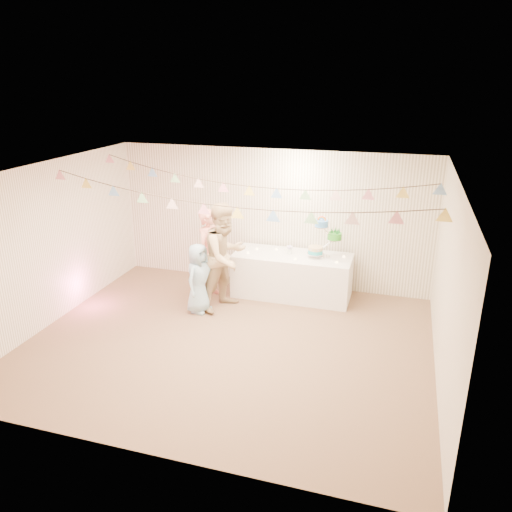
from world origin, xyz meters
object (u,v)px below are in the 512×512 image
(person_adult_a, at_px, (210,254))
(cake_stand, at_px, (324,241))
(table, at_px, (292,275))
(person_adult_b, at_px, (225,257))
(person_child, at_px, (199,278))

(person_adult_a, bearing_deg, cake_stand, -61.55)
(person_adult_a, bearing_deg, table, -58.26)
(table, bearing_deg, cake_stand, 5.19)
(person_adult_a, relative_size, person_adult_b, 0.88)
(table, distance_m, cake_stand, 0.89)
(person_adult_a, relative_size, person_child, 1.36)
(table, xyz_separation_m, person_adult_a, (-1.42, -0.44, 0.43))
(table, relative_size, person_child, 1.74)
(table, bearing_deg, person_adult_a, -162.65)
(person_child, bearing_deg, cake_stand, -47.97)
(cake_stand, xyz_separation_m, person_child, (-1.93, -1.14, -0.49))
(cake_stand, bearing_deg, person_adult_a, -165.93)
(person_adult_a, xyz_separation_m, person_adult_b, (0.42, -0.37, 0.11))
(cake_stand, height_order, person_child, cake_stand)
(cake_stand, bearing_deg, table, -174.81)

